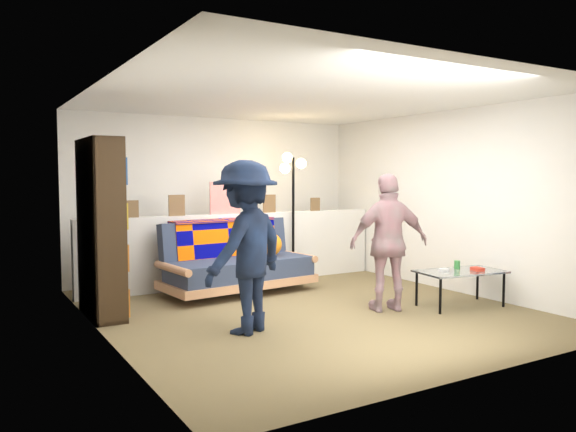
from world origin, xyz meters
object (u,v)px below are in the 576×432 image
at_px(floor_lamp, 292,190).
at_px(person_right, 389,242).
at_px(person_left, 246,247).
at_px(coffee_table, 461,273).
at_px(futon_sofa, 237,262).
at_px(bookshelf, 101,234).

relative_size(floor_lamp, person_right, 1.20).
distance_m(person_left, person_right, 1.79).
bearing_deg(floor_lamp, person_left, -130.10).
relative_size(coffee_table, floor_lamp, 0.57).
relative_size(futon_sofa, floor_lamp, 1.09).
bearing_deg(coffee_table, person_left, 173.61).
bearing_deg(person_right, coffee_table, -179.22).
xyz_separation_m(futon_sofa, person_right, (1.04, -1.80, 0.39)).
xyz_separation_m(bookshelf, floor_lamp, (2.89, 0.79, 0.43)).
xyz_separation_m(futon_sofa, coffee_table, (1.91, -2.07, -0.00)).
xyz_separation_m(floor_lamp, person_right, (-0.04, -2.20, -0.55)).
bearing_deg(person_left, coffee_table, 145.99).
distance_m(coffee_table, person_left, 2.71).
distance_m(coffee_table, floor_lamp, 2.76).
bearing_deg(person_left, bookshelf, -79.76).
height_order(coffee_table, person_left, person_left).
bearing_deg(bookshelf, floor_lamp, 15.26).
xyz_separation_m(bookshelf, person_right, (2.86, -1.41, -0.12)).
bearing_deg(futon_sofa, person_right, -59.97).
xyz_separation_m(coffee_table, person_right, (-0.87, 0.27, 0.39)).
bearing_deg(person_right, floor_lamp, -73.05).
height_order(person_left, person_right, person_left).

